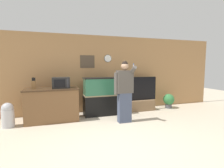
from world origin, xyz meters
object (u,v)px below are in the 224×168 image
(microwave, at_px, (61,83))
(trash_bin, at_px, (8,115))
(potted_plant, at_px, (169,100))
(counter_island, at_px, (52,105))
(aquarium_on_stand, at_px, (100,96))
(person_standing, at_px, (124,91))
(tv_on_stand, at_px, (138,101))
(knife_block, at_px, (34,84))

(microwave, xyz_separation_m, trash_bin, (-1.34, -0.18, -0.77))
(potted_plant, height_order, trash_bin, trash_bin)
(potted_plant, bearing_deg, counter_island, -176.73)
(aquarium_on_stand, distance_m, person_standing, 1.06)
(person_standing, distance_m, trash_bin, 3.11)
(aquarium_on_stand, bearing_deg, tv_on_stand, 4.41)
(microwave, distance_m, trash_bin, 1.56)
(counter_island, distance_m, tv_on_stand, 2.88)
(trash_bin, bearing_deg, aquarium_on_stand, 7.66)
(trash_bin, bearing_deg, knife_block, 20.02)
(person_standing, bearing_deg, potted_plant, 24.05)
(tv_on_stand, relative_size, potted_plant, 2.60)
(microwave, relative_size, tv_on_stand, 0.35)
(trash_bin, bearing_deg, microwave, 7.78)
(counter_island, xyz_separation_m, microwave, (0.26, 0.01, 0.62))
(counter_island, xyz_separation_m, knife_block, (-0.46, 0.05, 0.59))
(knife_block, height_order, trash_bin, knife_block)
(tv_on_stand, height_order, potted_plant, tv_on_stand)
(potted_plant, bearing_deg, person_standing, -155.95)
(counter_island, height_order, tv_on_stand, tv_on_stand)
(counter_island, xyz_separation_m, potted_plant, (4.11, 0.23, -0.17))
(knife_block, bearing_deg, potted_plant, 2.26)
(microwave, height_order, knife_block, knife_block)
(microwave, bearing_deg, potted_plant, 3.33)
(knife_block, relative_size, trash_bin, 0.50)
(aquarium_on_stand, bearing_deg, counter_island, -173.39)
(aquarium_on_stand, bearing_deg, trash_bin, -172.34)
(knife_block, distance_m, trash_bin, 1.00)
(counter_island, bearing_deg, knife_block, 173.33)
(person_standing, height_order, trash_bin, person_standing)
(microwave, distance_m, aquarium_on_stand, 1.32)
(counter_island, xyz_separation_m, tv_on_stand, (2.87, 0.28, -0.13))
(potted_plant, bearing_deg, aquarium_on_stand, -178.60)
(aquarium_on_stand, bearing_deg, person_standing, -64.12)
(microwave, xyz_separation_m, knife_block, (-0.72, 0.04, -0.03))
(aquarium_on_stand, distance_m, trash_bin, 2.59)
(knife_block, height_order, tv_on_stand, knife_block)
(tv_on_stand, height_order, person_standing, person_standing)
(counter_island, relative_size, knife_block, 4.57)
(aquarium_on_stand, relative_size, potted_plant, 2.27)
(counter_island, bearing_deg, person_standing, -21.31)
(counter_island, distance_m, aquarium_on_stand, 1.48)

